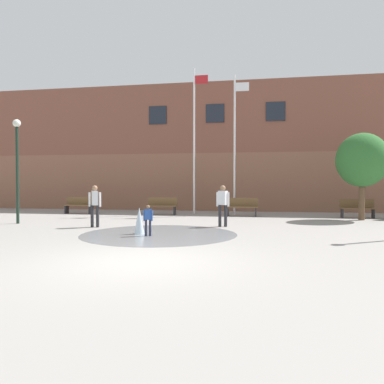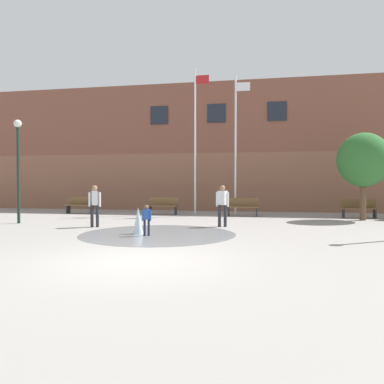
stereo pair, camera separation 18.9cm
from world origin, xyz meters
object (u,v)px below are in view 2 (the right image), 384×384
object	(u,v)px
park_bench_left_of_flagpoles	(81,205)
adult_in_red	(222,202)
park_bench_under_right_flagpole	(163,206)
flagpole_right	(236,140)
flagpole_left	(196,137)
park_bench_near_trashcan	(243,207)
street_tree_near_building	(363,160)
park_bench_far_right	(359,208)
teen_by_trashcan	(95,203)
child_in_fountain	(147,218)
lamp_post_left_lane	(18,157)

from	to	relation	value
park_bench_left_of_flagpoles	adult_in_red	xyz separation A→B (m)	(8.29, -4.65, 0.45)
park_bench_under_right_flagpole	flagpole_right	world-z (taller)	flagpole_right
park_bench_left_of_flagpoles	flagpole_left	world-z (taller)	flagpole_left
park_bench_near_trashcan	flagpole_left	bearing A→B (deg)	160.87
park_bench_under_right_flagpole	street_tree_near_building	distance (m)	9.95
park_bench_far_right	flagpole_left	world-z (taller)	flagpole_left
teen_by_trashcan	park_bench_near_trashcan	bearing A→B (deg)	-73.55
flagpole_left	street_tree_near_building	world-z (taller)	flagpole_left
park_bench_far_right	child_in_fountain	size ratio (longest dim) A/B	1.62
adult_in_red	park_bench_far_right	bearing A→B (deg)	-112.38
adult_in_red	park_bench_under_right_flagpole	bearing A→B (deg)	-22.93
adult_in_red	lamp_post_left_lane	xyz separation A→B (m)	(-8.45, -0.40, 1.84)
flagpole_right	park_bench_far_right	bearing A→B (deg)	-9.07
park_bench_left_of_flagpoles	lamp_post_left_lane	bearing A→B (deg)	-91.87
child_in_fountain	park_bench_far_right	bearing A→B (deg)	9.30
teen_by_trashcan	lamp_post_left_lane	bearing A→B (deg)	49.59
lamp_post_left_lane	park_bench_left_of_flagpoles	bearing A→B (deg)	88.13
park_bench_under_right_flagpole	park_bench_near_trashcan	size ratio (longest dim) A/B	1.00
flagpole_right	teen_by_trashcan	bearing A→B (deg)	-126.46
park_bench_under_right_flagpole	flagpole_right	xyz separation A→B (m)	(3.80, 0.79, 3.44)
teen_by_trashcan	street_tree_near_building	xyz separation A→B (m)	(10.72, 4.63, 1.76)
flagpole_left	lamp_post_left_lane	distance (m)	8.89
park_bench_left_of_flagpoles	street_tree_near_building	xyz separation A→B (m)	(14.24, -1.04, 2.22)
park_bench_near_trashcan	adult_in_red	xyz separation A→B (m)	(-0.53, -4.72, 0.45)
child_in_fountain	flagpole_right	distance (m)	9.44
flagpole_left	flagpole_right	distance (m)	2.19
park_bench_left_of_flagpoles	park_bench_under_right_flagpole	bearing A→B (deg)	2.14
park_bench_far_right	flagpole_left	distance (m)	8.92
park_bench_near_trashcan	teen_by_trashcan	bearing A→B (deg)	-132.74
teen_by_trashcan	flagpole_right	distance (m)	8.77
park_bench_far_right	adult_in_red	size ratio (longest dim) A/B	1.01
park_bench_under_right_flagpole	flagpole_left	bearing A→B (deg)	25.94
park_bench_left_of_flagpoles	child_in_fountain	bearing A→B (deg)	-50.79
park_bench_under_right_flagpole	flagpole_left	world-z (taller)	flagpole_left
park_bench_left_of_flagpoles	child_in_fountain	size ratio (longest dim) A/B	1.62
adult_in_red	teen_by_trashcan	bearing A→B (deg)	41.85
park_bench_far_right	adult_in_red	world-z (taller)	adult_in_red
adult_in_red	street_tree_near_building	distance (m)	7.18
adult_in_red	teen_by_trashcan	distance (m)	4.88
lamp_post_left_lane	park_bench_under_right_flagpole	bearing A→B (deg)	47.51
park_bench_far_right	flagpole_right	bearing A→B (deg)	170.93
park_bench_left_of_flagpoles	child_in_fountain	distance (m)	9.78
teen_by_trashcan	flagpole_right	world-z (taller)	flagpole_right
street_tree_near_building	adult_in_red	bearing A→B (deg)	-148.74
lamp_post_left_lane	teen_by_trashcan	bearing A→B (deg)	-9.60
lamp_post_left_lane	adult_in_red	bearing A→B (deg)	2.68
adult_in_red	flagpole_left	world-z (taller)	flagpole_left
park_bench_near_trashcan	child_in_fountain	world-z (taller)	child_in_fountain
child_in_fountain	teen_by_trashcan	distance (m)	3.30
park_bench_left_of_flagpoles	street_tree_near_building	bearing A→B (deg)	-4.18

